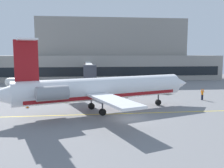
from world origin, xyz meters
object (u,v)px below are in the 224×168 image
pushback_tractor (150,85)px  regional_jet (101,89)px  fuel_tank (23,82)px  belt_loader (40,93)px  marshaller (202,94)px  baggage_tug (157,88)px

pushback_tractor → regional_jet: bearing=-121.4°
pushback_tractor → fuel_tank: (-28.49, 5.69, 0.37)m
belt_loader → marshaller: 27.80m
regional_jet → pushback_tractor: (12.23, 20.04, -2.22)m
regional_jet → belt_loader: 14.71m
regional_jet → fuel_tank: (-16.27, 25.73, -1.85)m
regional_jet → baggage_tug: (12.43, 15.28, -2.24)m
regional_jet → marshaller: size_ratio=15.11×
regional_jet → baggage_tug: size_ratio=6.96×
fuel_tank → marshaller: bearing=-29.5°
fuel_tank → regional_jet: bearing=-57.7°
fuel_tank → marshaller: fuel_tank is taller
belt_loader → marshaller: (27.48, -4.24, -0.02)m
belt_loader → regional_jet: bearing=-47.7°
baggage_tug → fuel_tank: size_ratio=0.52×
regional_jet → baggage_tug: 19.82m
regional_jet → baggage_tug: bearing=50.9°
regional_jet → fuel_tank: regional_jet is taller
regional_jet → marshaller: bearing=20.2°
pushback_tractor → fuel_tank: 29.06m
belt_loader → fuel_tank: 16.32m
baggage_tug → marshaller: size_ratio=2.17×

